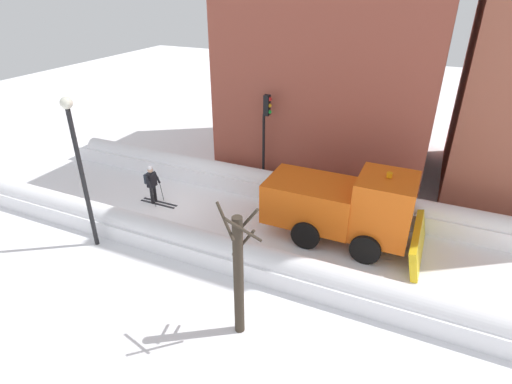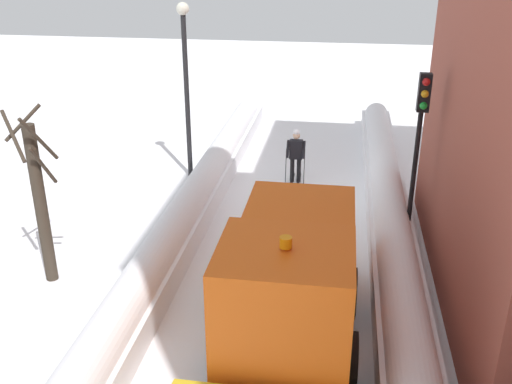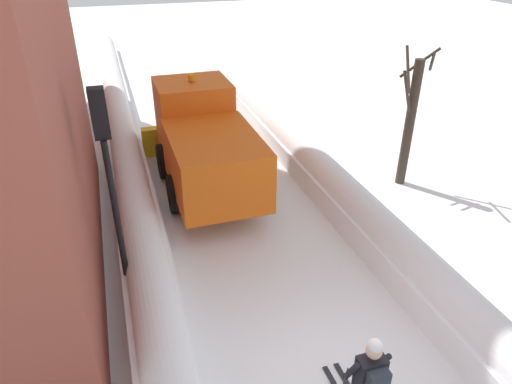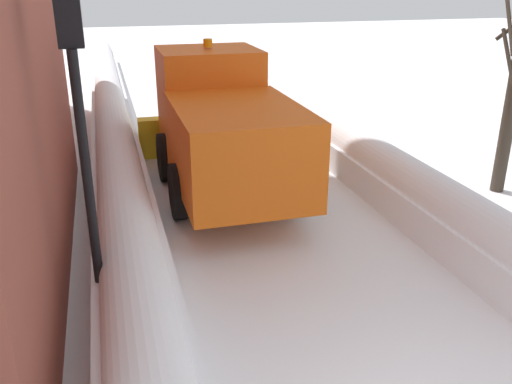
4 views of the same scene
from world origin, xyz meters
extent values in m
plane|color=white|center=(0.00, 10.00, 0.00)|extent=(80.00, 80.00, 0.00)
cube|color=white|center=(-2.74, 10.00, 0.37)|extent=(1.10, 36.00, 0.74)
cylinder|color=white|center=(-2.74, 10.00, 0.74)|extent=(0.90, 34.20, 0.90)
cube|color=white|center=(2.74, 10.00, 0.33)|extent=(1.10, 36.00, 0.65)
cylinder|color=white|center=(2.74, 10.00, 0.65)|extent=(0.90, 34.20, 0.90)
cube|color=brown|center=(-8.14, 4.99, 6.82)|extent=(8.92, 9.83, 13.64)
cube|color=orange|center=(-0.55, 6.17, 1.40)|extent=(2.30, 3.40, 1.60)
cube|color=orange|center=(-0.55, 8.87, 1.75)|extent=(2.20, 2.00, 2.30)
cube|color=black|center=(-0.55, 9.83, 2.26)|extent=(1.85, 0.06, 1.01)
cube|color=yellow|center=(-0.55, 10.22, 0.55)|extent=(3.20, 0.46, 1.13)
cylinder|color=orange|center=(-0.55, 8.87, 3.02)|extent=(0.20, 0.20, 0.18)
cylinder|color=black|center=(-1.70, 8.57, 0.55)|extent=(0.25, 1.10, 1.10)
cylinder|color=black|center=(0.60, 8.57, 0.55)|extent=(0.25, 1.10, 1.10)
cylinder|color=black|center=(-1.70, 6.37, 0.55)|extent=(0.25, 1.10, 1.10)
cylinder|color=black|center=(0.60, 6.37, 0.55)|extent=(0.25, 1.10, 1.10)
cylinder|color=black|center=(-0.01, -0.96, 0.41)|extent=(0.14, 0.14, 0.82)
cylinder|color=black|center=(0.21, -0.96, 0.41)|extent=(0.14, 0.14, 0.82)
cube|color=black|center=(0.10, -0.96, 1.13)|extent=(0.42, 0.26, 0.62)
cube|color=#262D38|center=(0.10, -1.17, 1.16)|extent=(0.32, 0.16, 0.44)
sphere|color=tan|center=(0.10, -0.96, 1.60)|extent=(0.24, 0.24, 0.24)
sphere|color=silver|center=(0.10, -0.96, 1.70)|extent=(0.22, 0.22, 0.22)
cylinder|color=black|center=(-0.16, -0.86, 1.16)|extent=(0.09, 0.33, 0.56)
cylinder|color=black|center=(0.36, -0.86, 1.16)|extent=(0.09, 0.33, 0.56)
cube|color=black|center=(-0.01, -0.71, 0.01)|extent=(0.09, 1.80, 0.03)
cube|color=black|center=(0.21, -0.71, 0.01)|extent=(0.09, 1.80, 0.03)
cylinder|color=#262628|center=(-0.20, -0.74, 0.60)|extent=(0.02, 0.19, 1.19)
cylinder|color=#262628|center=(0.40, -0.74, 0.60)|extent=(0.02, 0.19, 1.19)
cylinder|color=black|center=(-3.18, 3.01, 1.83)|extent=(0.12, 0.12, 3.67)
cube|color=black|center=(-3.18, 3.15, 4.12)|extent=(0.28, 0.24, 0.90)
sphere|color=red|center=(-3.18, 3.28, 4.40)|extent=(0.18, 0.18, 0.18)
sphere|color=gold|center=(-3.18, 3.28, 4.12)|extent=(0.18, 0.18, 0.18)
sphere|color=green|center=(-3.18, 3.28, 3.84)|extent=(0.18, 0.18, 0.18)
cylinder|color=black|center=(3.68, -0.95, 2.65)|extent=(0.16, 0.16, 5.29)
sphere|color=silver|center=(3.68, -0.95, 5.47)|extent=(0.40, 0.40, 0.40)
cylinder|color=#382F25|center=(5.26, 5.95, 1.90)|extent=(0.28, 0.28, 3.80)
cylinder|color=#382F25|center=(4.99, 6.06, 3.52)|extent=(0.36, 0.85, 1.16)
cylinder|color=#382F25|center=(5.46, 6.22, 3.62)|extent=(0.80, 0.69, 0.97)
cylinder|color=#382F25|center=(5.49, 5.74, 3.77)|extent=(0.60, 0.76, 0.72)
cylinder|color=#382F25|center=(5.03, 5.99, 2.90)|extent=(0.19, 0.74, 1.07)
camera|label=1|loc=(12.88, 9.93, 9.03)|focal=28.60mm
camera|label=2|loc=(-1.29, 16.84, 7.36)|focal=40.54mm
camera|label=3|loc=(-2.95, -4.91, 6.83)|focal=32.72mm
camera|label=4|loc=(-2.88, -3.49, 4.43)|focal=38.52mm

